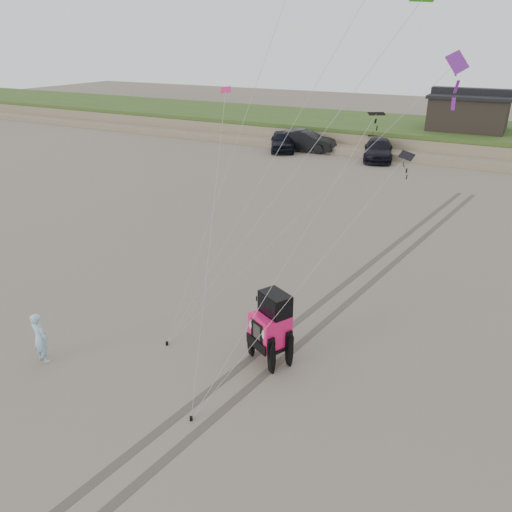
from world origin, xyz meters
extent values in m
plane|color=#6B6054|center=(0.00, 0.00, 0.00)|extent=(160.00, 160.00, 0.00)
cube|color=#7A6B54|center=(0.00, 38.00, 0.70)|extent=(160.00, 12.00, 1.40)
cube|color=#2D4719|center=(0.00, 38.00, 1.55)|extent=(160.00, 12.00, 0.35)
cube|color=#7A6B54|center=(0.00, 31.50, 0.25)|extent=(160.00, 3.50, 0.50)
cube|color=black|center=(2.00, 37.00, 3.03)|extent=(6.00, 5.00, 2.60)
cube|color=black|center=(2.00, 37.00, 4.45)|extent=(6.40, 5.40, 0.25)
cube|color=black|center=(2.00, 37.00, 4.83)|extent=(6.40, 1.20, 0.50)
imported|color=black|center=(-11.63, 29.30, 0.82)|extent=(3.86, 5.17, 1.64)
imported|color=black|center=(-9.91, 30.01, 0.87)|extent=(5.42, 2.32, 1.74)
imported|color=black|center=(-3.46, 29.76, 0.78)|extent=(3.47, 5.72, 1.55)
imported|color=#84BECC|center=(-4.70, -1.63, 0.80)|extent=(0.60, 0.41, 1.60)
cube|color=black|center=(3.86, 4.72, 5.81)|extent=(0.46, 0.29, 0.25)
cube|color=#D01A61|center=(-3.47, 7.03, 7.08)|extent=(0.45, 0.29, 0.26)
cube|color=black|center=(2.25, 7.10, 6.57)|extent=(0.55, 0.36, 0.18)
cube|color=#791B99|center=(3.99, 10.94, 8.04)|extent=(0.77, 1.10, 0.83)
cylinder|color=black|center=(-1.99, 0.77, 0.06)|extent=(0.08, 0.08, 0.12)
cylinder|color=black|center=(0.63, -1.65, 0.06)|extent=(0.08, 0.08, 0.12)
cube|color=#4C443D|center=(1.60, 8.00, 0.00)|extent=(4.42, 29.74, 0.01)
cube|color=#4C443D|center=(2.40, 8.00, 0.00)|extent=(4.42, 29.74, 0.01)
camera|label=1|loc=(6.74, -9.54, 8.82)|focal=35.00mm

